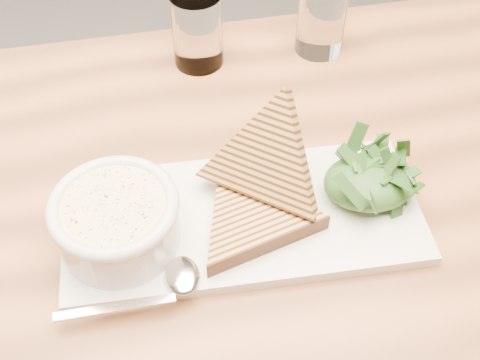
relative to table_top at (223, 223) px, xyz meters
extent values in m
plane|color=slate|center=(-0.19, 0.20, -0.73)|extent=(6.00, 6.00, 0.00)
cube|color=#A96739|center=(0.00, 0.00, 0.00)|extent=(1.12, 0.77, 0.04)
cylinder|color=#A96739|center=(0.50, 0.32, -0.37)|extent=(0.06, 0.06, 0.71)
cube|color=white|center=(0.02, -0.02, 0.03)|extent=(0.40, 0.19, 0.01)
cylinder|color=white|center=(-0.11, -0.03, 0.06)|extent=(0.13, 0.13, 0.05)
cylinder|color=beige|center=(-0.11, -0.03, 0.09)|extent=(0.11, 0.11, 0.01)
torus|color=white|center=(-0.11, -0.03, 0.09)|extent=(0.13, 0.13, 0.01)
ellipsoid|color=#224617|center=(0.17, -0.01, 0.06)|extent=(0.11, 0.08, 0.04)
ellipsoid|color=silver|center=(-0.05, -0.09, 0.04)|extent=(0.04, 0.05, 0.01)
cube|color=silver|center=(-0.12, -0.11, 0.04)|extent=(0.12, 0.01, 0.00)
cylinder|color=white|center=(0.01, 0.28, 0.07)|extent=(0.07, 0.07, 0.11)
cylinder|color=white|center=(0.19, 0.28, 0.07)|extent=(0.07, 0.07, 0.11)
camera|label=1|loc=(-0.05, -0.42, 0.57)|focal=45.00mm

